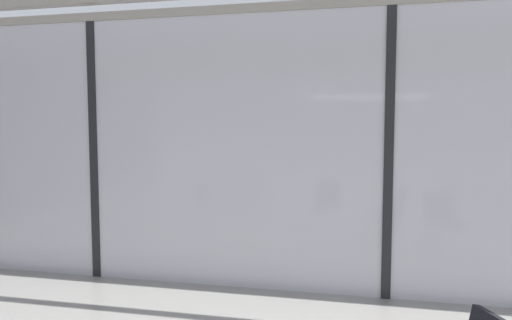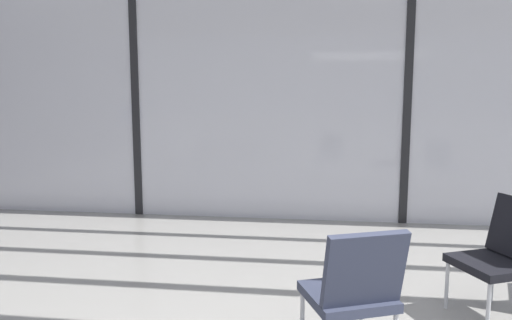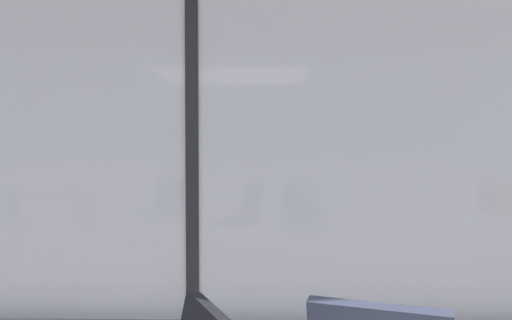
% 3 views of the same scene
% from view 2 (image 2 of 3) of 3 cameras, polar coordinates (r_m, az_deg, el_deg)
% --- Properties ---
extents(glass_curtain_wall, '(14.00, 0.08, 3.15)m').
position_cam_2_polar(glass_curtain_wall, '(6.20, 17.73, 7.06)').
color(glass_curtain_wall, silver).
rests_on(glass_curtain_wall, ground).
extents(window_mullion_0, '(0.10, 0.12, 3.15)m').
position_cam_2_polar(window_mullion_0, '(6.56, -14.19, 7.21)').
color(window_mullion_0, black).
rests_on(window_mullion_0, ground).
extents(window_mullion_1, '(0.10, 0.12, 3.15)m').
position_cam_2_polar(window_mullion_1, '(6.20, 17.73, 7.06)').
color(window_mullion_1, black).
rests_on(window_mullion_1, ground).
extents(parked_airplane, '(11.43, 4.35, 4.35)m').
position_cam_2_polar(parked_airplane, '(10.74, 19.60, 10.32)').
color(parked_airplane, silver).
rests_on(parked_airplane, ground).
extents(lounge_chair_1, '(0.67, 0.65, 0.87)m').
position_cam_2_polar(lounge_chair_1, '(3.93, 27.64, -9.67)').
color(lounge_chair_1, black).
rests_on(lounge_chair_1, ground).
extents(lounge_chair_2, '(0.64, 0.67, 0.87)m').
position_cam_2_polar(lounge_chair_2, '(2.94, 11.74, -14.78)').
color(lounge_chair_2, '#33384C').
rests_on(lounge_chair_2, ground).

